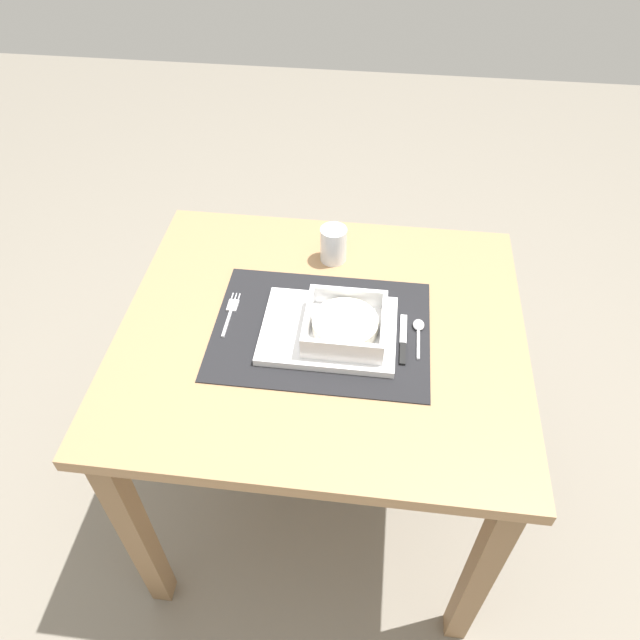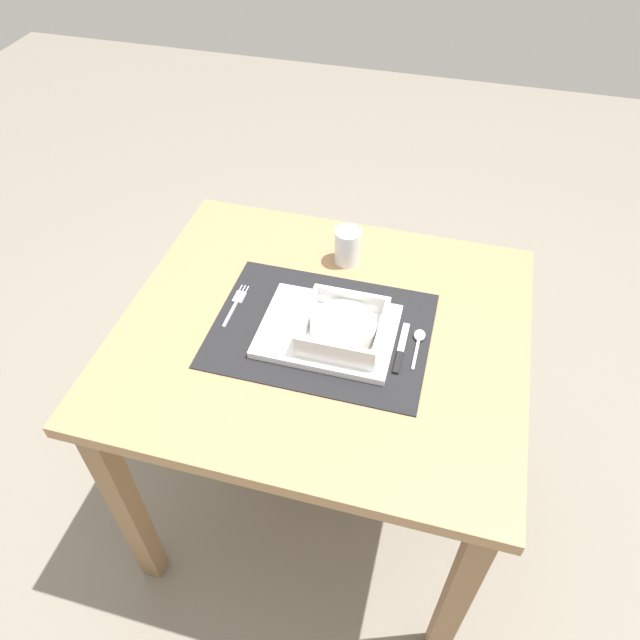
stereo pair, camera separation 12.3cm
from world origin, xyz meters
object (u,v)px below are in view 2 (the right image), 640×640
object	(u,v)px
fork	(237,302)
drinking_glass	(346,247)
dining_table	(322,361)
butter_knife	(400,351)
spoon	(419,339)
porridge_bowl	(343,328)

from	to	relation	value
fork	drinking_glass	size ratio (longest dim) A/B	1.54
dining_table	butter_knife	world-z (taller)	butter_knife
dining_table	spoon	xyz separation A→B (m)	(0.20, 0.01, 0.12)
fork	butter_knife	size ratio (longest dim) A/B	0.96
porridge_bowl	drinking_glass	bearing A→B (deg)	102.08
porridge_bowl	butter_knife	world-z (taller)	porridge_bowl
dining_table	drinking_glass	bearing A→B (deg)	90.93
spoon	drinking_glass	size ratio (longest dim) A/B	1.26
butter_knife	fork	bearing A→B (deg)	169.92
porridge_bowl	fork	xyz separation A→B (m)	(-0.25, 0.05, -0.03)
drinking_glass	fork	bearing A→B (deg)	-133.44
fork	spoon	bearing A→B (deg)	-2.91
butter_knife	spoon	bearing A→B (deg)	49.28
butter_knife	dining_table	bearing A→B (deg)	168.16
dining_table	drinking_glass	world-z (taller)	drinking_glass
dining_table	butter_knife	xyz separation A→B (m)	(0.17, -0.03, 0.11)
drinking_glass	dining_table	bearing A→B (deg)	-89.07
dining_table	spoon	world-z (taller)	spoon
dining_table	porridge_bowl	size ratio (longest dim) A/B	5.24
fork	drinking_glass	world-z (taller)	drinking_glass
spoon	butter_knife	size ratio (longest dim) A/B	0.78
spoon	butter_knife	bearing A→B (deg)	-130.35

